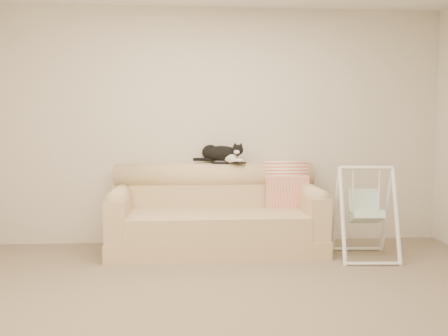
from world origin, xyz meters
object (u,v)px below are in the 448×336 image
object	(u,v)px
remote_b	(238,163)
baby_swing	(365,212)
sofa	(216,217)
remote_a	(220,162)
tuxedo_cat	(221,153)

from	to	relation	value
remote_b	baby_swing	world-z (taller)	baby_swing
sofa	remote_a	xyz separation A→B (m)	(0.06, 0.23, 0.56)
sofa	tuxedo_cat	distance (m)	0.71
sofa	remote_a	bearing A→B (deg)	75.45
remote_a	remote_b	world-z (taller)	remote_a
remote_b	tuxedo_cat	bearing A→B (deg)	159.80
remote_a	baby_swing	world-z (taller)	remote_a
tuxedo_cat	baby_swing	bearing A→B (deg)	-27.08
remote_a	remote_b	bearing A→B (deg)	-7.84
sofa	tuxedo_cat	size ratio (longest dim) A/B	3.91
baby_swing	tuxedo_cat	bearing A→B (deg)	152.92
tuxedo_cat	baby_swing	xyz separation A→B (m)	(1.38, -0.70, -0.55)
sofa	baby_swing	bearing A→B (deg)	-16.77
sofa	baby_swing	size ratio (longest dim) A/B	2.38
remote_a	baby_swing	xyz separation A→B (m)	(1.39, -0.66, -0.45)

